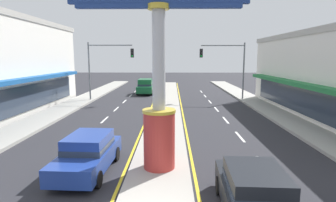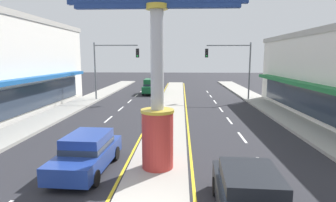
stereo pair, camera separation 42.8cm
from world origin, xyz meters
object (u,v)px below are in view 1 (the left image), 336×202
(traffic_light_left_side, at_px, (105,61))
(traffic_light_right_side, at_px, (228,61))
(sedan_near_left_lane, at_px, (254,193))
(sedan_near_right_lane, at_px, (88,153))
(district_sign, at_px, (159,71))
(suv_far_right_lane, at_px, (145,86))

(traffic_light_left_side, bearing_deg, traffic_light_right_side, 3.52)
(traffic_light_left_side, bearing_deg, sedan_near_left_lane, -66.78)
(sedan_near_right_lane, bearing_deg, district_sign, 2.67)
(district_sign, distance_m, sedan_near_left_lane, 5.57)
(traffic_light_left_side, xyz_separation_m, sedan_near_right_lane, (3.59, -18.56, -3.46))
(traffic_light_left_side, distance_m, sedan_near_left_lane, 24.02)
(sedan_near_left_lane, bearing_deg, district_sign, 130.24)
(district_sign, relative_size, sedan_near_left_lane, 1.85)
(district_sign, xyz_separation_m, sedan_near_right_lane, (-2.89, -0.13, -3.31))
(district_sign, height_order, sedan_near_right_lane, district_sign)
(district_sign, relative_size, sedan_near_right_lane, 1.85)
(district_sign, distance_m, traffic_light_left_side, 19.53)
(traffic_light_left_side, relative_size, suv_far_right_lane, 1.34)
(suv_far_right_lane, bearing_deg, sedan_near_left_lane, -78.28)
(district_sign, relative_size, traffic_light_right_side, 1.30)
(traffic_light_left_side, distance_m, sedan_near_right_lane, 19.22)
(traffic_light_left_side, xyz_separation_m, sedan_near_left_lane, (9.37, -21.84, -3.46))
(traffic_light_right_side, xyz_separation_m, sedan_near_right_lane, (-9.37, -19.36, -3.46))
(sedan_near_right_lane, height_order, suv_far_right_lane, suv_far_right_lane)
(traffic_light_left_side, relative_size, sedan_near_right_lane, 1.42)
(sedan_near_right_lane, distance_m, sedan_near_left_lane, 6.65)
(sedan_near_right_lane, xyz_separation_m, suv_far_right_lane, (-0.00, 24.61, 0.20))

